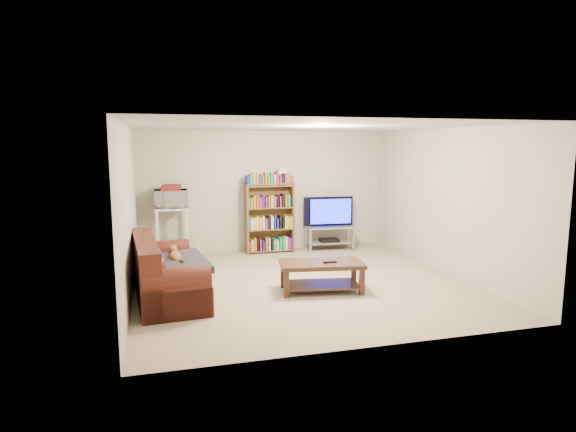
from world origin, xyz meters
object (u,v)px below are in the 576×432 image
object	(u,v)px
sofa	(163,277)
coffee_table	(322,271)
tv_stand	(329,234)
bookshelf	(270,217)

from	to	relation	value
sofa	coffee_table	size ratio (longest dim) A/B	1.62
sofa	tv_stand	xyz separation A→B (m)	(3.34, 2.39, 0.02)
coffee_table	bookshelf	world-z (taller)	bookshelf
sofa	coffee_table	bearing A→B (deg)	-11.91
coffee_table	tv_stand	distance (m)	2.88
sofa	tv_stand	distance (m)	4.10
sofa	bookshelf	distance (m)	3.26
bookshelf	tv_stand	bearing A→B (deg)	-3.10
tv_stand	bookshelf	bearing A→B (deg)	-179.35
coffee_table	sofa	bearing A→B (deg)	-178.16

